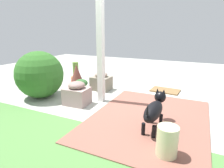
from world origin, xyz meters
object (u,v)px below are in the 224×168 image
object	(u,v)px
ceramic_urn	(167,142)
stone_planter_mid	(77,94)
round_shrub	(40,75)
dog	(154,109)
stone_planter_nearest	(101,82)
porch_pillar	(101,44)
doormat	(165,90)
terracotta_pot_spiky	(77,77)
terracotta_pot_broad	(81,85)
terracotta_pot_tall	(76,75)

from	to	relation	value
ceramic_urn	stone_planter_mid	bearing A→B (deg)	-25.43
round_shrub	dog	world-z (taller)	round_shrub
stone_planter_nearest	porch_pillar	bearing A→B (deg)	118.59
round_shrub	doormat	distance (m)	2.88
round_shrub	terracotta_pot_spiky	bearing A→B (deg)	-108.05
doormat	dog	bearing A→B (deg)	95.04
stone_planter_nearest	terracotta_pot_broad	bearing A→B (deg)	60.16
stone_planter_nearest	ceramic_urn	xyz separation A→B (m)	(-1.89, 1.92, -0.02)
stone_planter_nearest	terracotta_pot_spiky	bearing A→B (deg)	10.13
terracotta_pot_spiky	dog	size ratio (longest dim) A/B	0.76
stone_planter_nearest	ceramic_urn	world-z (taller)	stone_planter_nearest
stone_planter_mid	terracotta_pot_broad	distance (m)	0.63
stone_planter_mid	ceramic_urn	distance (m)	2.07
terracotta_pot_spiky	ceramic_urn	world-z (taller)	terracotta_pot_spiky
terracotta_pot_broad	terracotta_pot_tall	world-z (taller)	terracotta_pot_tall
round_shrub	terracotta_pot_tall	size ratio (longest dim) A/B	1.75
ceramic_urn	porch_pillar	bearing A→B (deg)	-39.42
stone_planter_mid	terracotta_pot_tall	distance (m)	1.63
dog	terracotta_pot_tall	bearing A→B (deg)	-32.73
round_shrub	doormat	xyz separation A→B (m)	(-2.36, -1.56, -0.48)
round_shrub	terracotta_pot_spiky	size ratio (longest dim) A/B	1.67
ceramic_urn	terracotta_pot_broad	bearing A→B (deg)	-34.00
terracotta_pot_tall	doormat	size ratio (longest dim) A/B	0.89
round_shrub	dog	distance (m)	2.56
terracotta_pot_spiky	dog	xyz separation A→B (m)	(-2.24, 1.24, 0.03)
round_shrub	dog	size ratio (longest dim) A/B	1.28
terracotta_pot_spiky	stone_planter_mid	bearing A→B (deg)	125.50
terracotta_pot_tall	stone_planter_mid	bearing A→B (deg)	126.41
ceramic_urn	doormat	bearing A→B (deg)	-79.65
terracotta_pot_broad	dog	distance (m)	2.08
round_shrub	ceramic_urn	xyz separation A→B (m)	(-2.81, 0.90, -0.31)
round_shrub	ceramic_urn	world-z (taller)	round_shrub
porch_pillar	terracotta_pot_broad	world-z (taller)	porch_pillar
terracotta_pot_spiky	dog	bearing A→B (deg)	150.92
porch_pillar	round_shrub	distance (m)	1.48
stone_planter_nearest	doormat	xyz separation A→B (m)	(-1.44, -0.55, -0.19)
stone_planter_mid	doormat	bearing A→B (deg)	-131.88
stone_planter_mid	round_shrub	bearing A→B (deg)	-0.81
round_shrub	terracotta_pot_spiky	xyz separation A→B (m)	(-0.29, -0.90, -0.21)
dog	doormat	world-z (taller)	dog
ceramic_urn	round_shrub	bearing A→B (deg)	-17.74
porch_pillar	stone_planter_mid	bearing A→B (deg)	47.19
ceramic_urn	doormat	distance (m)	2.51
stone_planter_mid	ceramic_urn	xyz separation A→B (m)	(-1.87, 0.89, -0.02)
dog	ceramic_urn	size ratio (longest dim) A/B	2.07
stone_planter_nearest	dog	world-z (taller)	dog
porch_pillar	terracotta_pot_broad	size ratio (longest dim) A/B	6.71
doormat	round_shrub	bearing A→B (deg)	33.51
terracotta_pot_tall	porch_pillar	bearing A→B (deg)	144.15
porch_pillar	dog	size ratio (longest dim) A/B	2.94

